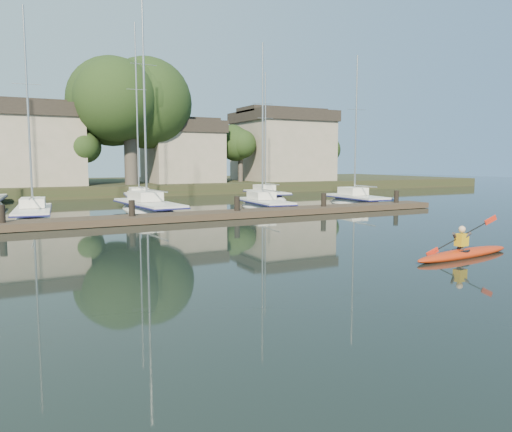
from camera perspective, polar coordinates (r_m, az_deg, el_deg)
name	(u,v)px	position (r m, az deg, el deg)	size (l,w,h in m)	color
ground	(346,270)	(15.14, 10.28, -6.06)	(160.00, 160.00, 0.00)	black
kayak	(463,252)	(18.16, 22.61, -3.80)	(4.71, 1.08, 1.50)	#B7340E
dock	(187,216)	(27.41, -7.86, -0.04)	(34.00, 2.00, 1.80)	#463728
sailboat_1	(33,221)	(30.83, -24.10, -0.54)	(2.74, 8.02, 12.85)	silver
sailboat_2	(149,215)	(32.26, -12.18, 0.12)	(2.94, 9.63, 15.71)	silver
sailboat_3	(264,211)	(33.82, 0.89, 0.57)	(2.64, 7.70, 12.19)	silver
sailboat_4	(356,207)	(38.01, 11.33, 1.06)	(2.58, 7.29, 12.20)	silver
sailboat_6	(140,204)	(39.83, -13.15, 1.29)	(3.35, 9.50, 14.80)	silver
sailboat_7	(266,200)	(43.60, 1.17, 1.87)	(2.43, 7.52, 11.95)	silver
shore	(115,161)	(53.06, -15.84, 6.11)	(90.00, 25.25, 12.75)	#243118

